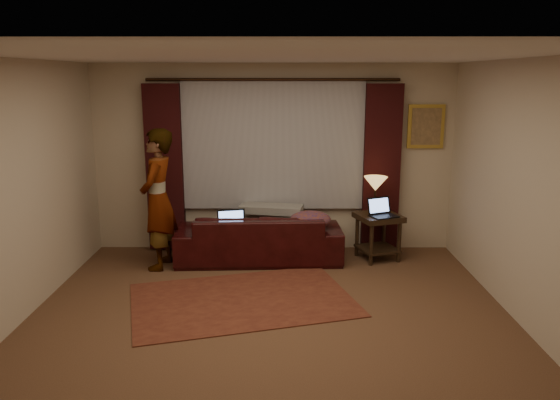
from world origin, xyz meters
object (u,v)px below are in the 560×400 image
object	(u,v)px
sofa	(259,228)
laptop_table	(384,208)
laptop_sofa	(233,222)
person	(158,200)
tiffany_lamp	(375,195)
end_table	(378,237)

from	to	relation	value
sofa	laptop_table	xyz separation A→B (m)	(1.65, -0.08, 0.30)
laptop_sofa	person	size ratio (longest dim) A/B	0.22
sofa	tiffany_lamp	distance (m)	1.62
sofa	laptop_sofa	xyz separation A→B (m)	(-0.33, -0.20, 0.13)
tiffany_lamp	person	xyz separation A→B (m)	(-2.82, -0.40, 0.03)
tiffany_lamp	sofa	bearing A→B (deg)	-176.06
laptop_table	tiffany_lamp	bearing A→B (deg)	91.21
laptop_table	person	world-z (taller)	person
sofa	person	world-z (taller)	person
sofa	laptop_sofa	size ratio (longest dim) A/B	5.49
laptop_table	laptop_sofa	bearing A→B (deg)	158.54
end_table	sofa	bearing A→B (deg)	-178.55
sofa	laptop_table	world-z (taller)	sofa
sofa	end_table	xyz separation A→B (m)	(1.60, 0.04, -0.13)
end_table	tiffany_lamp	distance (m)	0.57
end_table	tiffany_lamp	bearing A→B (deg)	125.47
end_table	tiffany_lamp	size ratio (longest dim) A/B	1.24
laptop_sofa	sofa	bearing A→B (deg)	18.14
end_table	tiffany_lamp	world-z (taller)	tiffany_lamp
sofa	end_table	bearing A→B (deg)	178.96
laptop_sofa	laptop_table	bearing A→B (deg)	-9.20
person	end_table	bearing A→B (deg)	102.17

